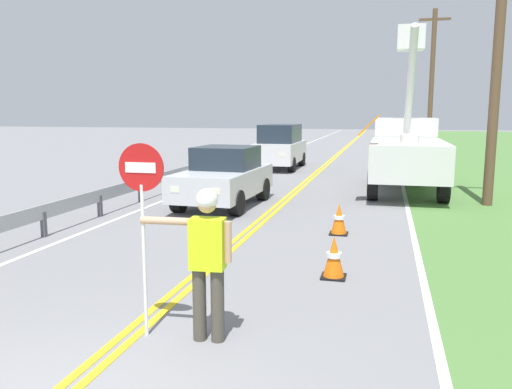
{
  "coord_description": "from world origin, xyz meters",
  "views": [
    {
      "loc": [
        2.92,
        -3.31,
        2.68
      ],
      "look_at": [
        0.67,
        5.66,
        1.2
      ],
      "focal_mm": 36.2,
      "sensor_mm": 36.0,
      "label": 1
    }
  ],
  "objects_px": {
    "oncoming_suv_second": "(280,146)",
    "utility_pole_near": "(498,46)",
    "oncoming_sedan_nearest": "(224,177)",
    "traffic_cone_mid": "(339,219)",
    "utility_bucket_truck": "(406,149)",
    "flagger_worker": "(207,255)",
    "utility_pole_mid": "(432,81)",
    "stop_sign_paddle": "(142,197)",
    "traffic_cone_lead": "(334,258)"
  },
  "relations": [
    {
      "from": "traffic_cone_mid",
      "to": "utility_bucket_truck",
      "type": "bearing_deg",
      "value": 77.43
    },
    {
      "from": "stop_sign_paddle",
      "to": "flagger_worker",
      "type": "bearing_deg",
      "value": 4.06
    },
    {
      "from": "utility_pole_near",
      "to": "utility_pole_mid",
      "type": "distance_m",
      "value": 17.3
    },
    {
      "from": "oncoming_sedan_nearest",
      "to": "utility_pole_mid",
      "type": "xyz_separation_m",
      "value": [
        7.02,
        19.19,
        3.7
      ]
    },
    {
      "from": "utility_bucket_truck",
      "to": "stop_sign_paddle",
      "type": "bearing_deg",
      "value": -104.58
    },
    {
      "from": "stop_sign_paddle",
      "to": "traffic_cone_mid",
      "type": "distance_m",
      "value": 6.27
    },
    {
      "from": "oncoming_suv_second",
      "to": "utility_bucket_truck",
      "type": "bearing_deg",
      "value": -45.15
    },
    {
      "from": "utility_bucket_truck",
      "to": "traffic_cone_mid",
      "type": "bearing_deg",
      "value": -102.57
    },
    {
      "from": "flagger_worker",
      "to": "traffic_cone_lead",
      "type": "xyz_separation_m",
      "value": [
        1.22,
        2.72,
        -0.71
      ]
    },
    {
      "from": "utility_pole_mid",
      "to": "traffic_cone_mid",
      "type": "height_order",
      "value": "utility_pole_mid"
    },
    {
      "from": "oncoming_sedan_nearest",
      "to": "traffic_cone_mid",
      "type": "distance_m",
      "value": 4.54
    },
    {
      "from": "utility_pole_near",
      "to": "traffic_cone_mid",
      "type": "relative_size",
      "value": 12.29
    },
    {
      "from": "utility_pole_near",
      "to": "stop_sign_paddle",
      "type": "bearing_deg",
      "value": -118.23
    },
    {
      "from": "utility_bucket_truck",
      "to": "flagger_worker",
      "type": "bearing_deg",
      "value": -101.46
    },
    {
      "from": "utility_pole_near",
      "to": "traffic_cone_mid",
      "type": "bearing_deg",
      "value": -129.5
    },
    {
      "from": "stop_sign_paddle",
      "to": "traffic_cone_mid",
      "type": "relative_size",
      "value": 3.33
    },
    {
      "from": "utility_pole_mid",
      "to": "oncoming_suv_second",
      "type": "bearing_deg",
      "value": -129.4
    },
    {
      "from": "stop_sign_paddle",
      "to": "utility_bucket_truck",
      "type": "bearing_deg",
      "value": 75.42
    },
    {
      "from": "utility_bucket_truck",
      "to": "utility_pole_near",
      "type": "distance_m",
      "value": 4.62
    },
    {
      "from": "utility_pole_near",
      "to": "traffic_cone_mid",
      "type": "distance_m",
      "value": 7.36
    },
    {
      "from": "stop_sign_paddle",
      "to": "traffic_cone_lead",
      "type": "relative_size",
      "value": 3.33
    },
    {
      "from": "flagger_worker",
      "to": "utility_pole_mid",
      "type": "xyz_separation_m",
      "value": [
        4.5,
        27.78,
        3.48
      ]
    },
    {
      "from": "oncoming_sedan_nearest",
      "to": "traffic_cone_lead",
      "type": "xyz_separation_m",
      "value": [
        3.73,
        -5.87,
        -0.5
      ]
    },
    {
      "from": "stop_sign_paddle",
      "to": "oncoming_suv_second",
      "type": "height_order",
      "value": "stop_sign_paddle"
    },
    {
      "from": "stop_sign_paddle",
      "to": "oncoming_suv_second",
      "type": "xyz_separation_m",
      "value": [
        -2.15,
        18.8,
        -0.65
      ]
    },
    {
      "from": "utility_pole_mid",
      "to": "utility_pole_near",
      "type": "bearing_deg",
      "value": -88.7
    },
    {
      "from": "oncoming_sedan_nearest",
      "to": "utility_pole_mid",
      "type": "bearing_deg",
      "value": 69.91
    },
    {
      "from": "stop_sign_paddle",
      "to": "utility_pole_near",
      "type": "xyz_separation_m",
      "value": [
        5.66,
        10.55,
        2.78
      ]
    },
    {
      "from": "utility_bucket_truck",
      "to": "utility_pole_mid",
      "type": "distance_m",
      "value": 15.09
    },
    {
      "from": "utility_bucket_truck",
      "to": "oncoming_suv_second",
      "type": "relative_size",
      "value": 1.48
    },
    {
      "from": "oncoming_sedan_nearest",
      "to": "oncoming_suv_second",
      "type": "distance_m",
      "value": 10.16
    },
    {
      "from": "flagger_worker",
      "to": "utility_bucket_truck",
      "type": "distance_m",
      "value": 13.41
    },
    {
      "from": "traffic_cone_lead",
      "to": "utility_pole_mid",
      "type": "bearing_deg",
      "value": 82.53
    },
    {
      "from": "oncoming_suv_second",
      "to": "utility_pole_mid",
      "type": "height_order",
      "value": "utility_pole_mid"
    },
    {
      "from": "stop_sign_paddle",
      "to": "oncoming_sedan_nearest",
      "type": "relative_size",
      "value": 0.56
    },
    {
      "from": "utility_pole_near",
      "to": "traffic_cone_lead",
      "type": "distance_m",
      "value": 9.55
    },
    {
      "from": "utility_pole_near",
      "to": "oncoming_suv_second",
      "type": "bearing_deg",
      "value": 133.44
    },
    {
      "from": "utility_pole_near",
      "to": "flagger_worker",
      "type": "bearing_deg",
      "value": -115.02
    },
    {
      "from": "flagger_worker",
      "to": "utility_pole_mid",
      "type": "distance_m",
      "value": 28.36
    },
    {
      "from": "stop_sign_paddle",
      "to": "utility_bucket_truck",
      "type": "xyz_separation_m",
      "value": [
        3.43,
        13.19,
        -0.29
      ]
    },
    {
      "from": "flagger_worker",
      "to": "oncoming_suv_second",
      "type": "height_order",
      "value": "oncoming_suv_second"
    },
    {
      "from": "utility_pole_near",
      "to": "utility_pole_mid",
      "type": "height_order",
      "value": "utility_pole_mid"
    },
    {
      "from": "stop_sign_paddle",
      "to": "traffic_cone_mid",
      "type": "height_order",
      "value": "stop_sign_paddle"
    },
    {
      "from": "oncoming_suv_second",
      "to": "utility_pole_near",
      "type": "relative_size",
      "value": 0.54
    },
    {
      "from": "utility_pole_near",
      "to": "traffic_cone_mid",
      "type": "xyz_separation_m",
      "value": [
        -3.87,
        -4.69,
        -4.15
      ]
    },
    {
      "from": "oncoming_suv_second",
      "to": "traffic_cone_lead",
      "type": "bearing_deg",
      "value": -75.53
    },
    {
      "from": "traffic_cone_mid",
      "to": "oncoming_suv_second",
      "type": "bearing_deg",
      "value": 106.95
    },
    {
      "from": "oncoming_suv_second",
      "to": "traffic_cone_mid",
      "type": "bearing_deg",
      "value": -73.05
    },
    {
      "from": "oncoming_suv_second",
      "to": "utility_pole_near",
      "type": "height_order",
      "value": "utility_pole_near"
    },
    {
      "from": "flagger_worker",
      "to": "oncoming_sedan_nearest",
      "type": "xyz_separation_m",
      "value": [
        -2.51,
        8.59,
        -0.21
      ]
    }
  ]
}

